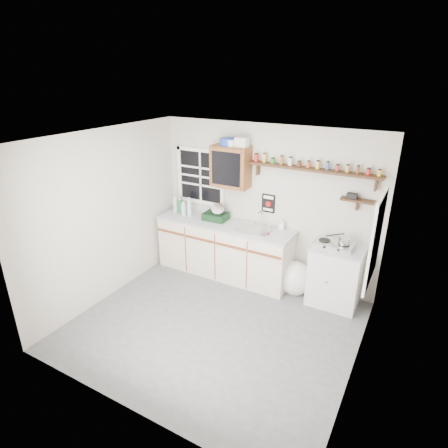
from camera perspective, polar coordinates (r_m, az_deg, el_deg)
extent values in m
cube|color=#4E4F51|center=(5.28, -1.40, -15.22)|extent=(3.60, 3.20, 0.02)
cube|color=white|center=(4.25, -1.72, 12.90)|extent=(3.60, 3.20, 0.02)
cube|color=#B8B3A5|center=(5.69, -17.40, 1.17)|extent=(0.02, 3.20, 2.50)
cube|color=#B8B3A5|center=(4.10, 20.98, -7.75)|extent=(0.02, 3.20, 2.50)
cube|color=#B8B3A5|center=(5.96, 6.40, 3.01)|extent=(3.60, 0.02, 2.50)
cube|color=#B8B3A5|center=(3.52, -15.37, -12.31)|extent=(3.60, 0.02, 2.50)
cube|color=beige|center=(6.25, 0.01, -3.96)|extent=(2.27, 0.60, 0.88)
cube|color=#919498|center=(6.06, 0.01, -0.05)|extent=(2.31, 0.62, 0.04)
cube|color=brown|center=(6.33, -8.11, -1.23)|extent=(0.53, 0.02, 0.03)
cube|color=brown|center=(6.03, -3.80, -2.29)|extent=(0.53, 0.02, 0.03)
cube|color=brown|center=(5.77, 0.96, -3.44)|extent=(0.53, 0.02, 0.03)
cube|color=brown|center=(5.55, 6.14, -4.66)|extent=(0.53, 0.02, 0.03)
cube|color=beige|center=(5.71, 16.57, -7.67)|extent=(0.70, 0.55, 0.88)
cube|color=#919498|center=(5.51, 17.08, -3.55)|extent=(0.73, 0.57, 0.03)
cube|color=#BABABE|center=(5.83, 4.61, -0.80)|extent=(0.52, 0.44, 0.03)
cylinder|color=#BABABE|center=(5.89, 5.74, 0.85)|extent=(0.02, 0.02, 0.28)
cylinder|color=#BABABE|center=(5.80, 5.55, 1.86)|extent=(0.02, 0.14, 0.02)
cube|color=#5B3516|center=(5.89, 1.03, 8.73)|extent=(0.60, 0.30, 0.65)
cube|color=black|center=(5.75, 0.26, 8.41)|extent=(0.48, 0.02, 0.52)
cylinder|color=#1938A5|center=(5.84, 0.53, 12.43)|extent=(0.24, 0.24, 0.11)
cube|color=silver|center=(5.72, 2.77, 12.36)|extent=(0.18, 0.15, 0.14)
cylinder|color=silver|center=(5.75, 1.15, 12.23)|extent=(0.12, 0.12, 0.10)
cube|color=black|center=(5.45, 13.35, 8.07)|extent=(1.91, 0.18, 0.04)
cube|color=black|center=(5.79, 5.21, 8.38)|extent=(0.03, 0.10, 0.18)
cube|color=black|center=(5.36, 22.18, 5.66)|extent=(0.03, 0.10, 0.18)
cylinder|color=red|center=(5.73, 4.92, 10.01)|extent=(0.06, 0.06, 0.11)
cylinder|color=black|center=(5.71, 4.94, 10.63)|extent=(0.05, 0.05, 0.02)
cylinder|color=gold|center=(5.67, 6.17, 9.94)|extent=(0.05, 0.05, 0.13)
cylinder|color=black|center=(5.66, 6.20, 10.66)|extent=(0.05, 0.05, 0.02)
cylinder|color=#267226|center=(5.63, 7.43, 9.49)|extent=(0.06, 0.06, 0.07)
cylinder|color=black|center=(5.62, 7.45, 9.93)|extent=(0.05, 0.05, 0.02)
cylinder|color=#99591E|center=(5.58, 8.74, 9.55)|extent=(0.05, 0.05, 0.12)
cylinder|color=black|center=(5.56, 8.78, 10.24)|extent=(0.04, 0.04, 0.02)
cylinder|color=silver|center=(5.53, 10.05, 9.33)|extent=(0.06, 0.06, 0.11)
cylinder|color=black|center=(5.52, 10.10, 9.99)|extent=(0.05, 0.05, 0.02)
cylinder|color=#4C2614|center=(5.50, 11.37, 8.92)|extent=(0.06, 0.06, 0.07)
cylinder|color=black|center=(5.49, 11.41, 9.37)|extent=(0.05, 0.05, 0.02)
cylinder|color=#B24C19|center=(5.46, 12.73, 8.82)|extent=(0.05, 0.05, 0.09)
cylinder|color=black|center=(5.44, 12.78, 9.36)|extent=(0.04, 0.04, 0.02)
cylinder|color=gold|center=(5.42, 14.11, 8.69)|extent=(0.06, 0.06, 0.11)
cylinder|color=black|center=(5.41, 14.17, 9.32)|extent=(0.05, 0.05, 0.02)
cylinder|color=#334C8C|center=(5.39, 15.49, 8.50)|extent=(0.05, 0.05, 0.11)
cylinder|color=black|center=(5.37, 15.56, 9.15)|extent=(0.04, 0.04, 0.02)
cylinder|color=maroon|center=(5.36, 16.88, 8.15)|extent=(0.05, 0.05, 0.08)
cylinder|color=black|center=(5.35, 16.94, 8.67)|extent=(0.05, 0.05, 0.02)
cylinder|color=#BF8C3F|center=(5.33, 18.30, 7.98)|extent=(0.05, 0.05, 0.10)
cylinder|color=black|center=(5.32, 18.37, 8.56)|extent=(0.05, 0.05, 0.02)
cylinder|color=brown|center=(5.31, 19.72, 7.76)|extent=(0.04, 0.04, 0.10)
cylinder|color=black|center=(5.30, 19.80, 8.37)|extent=(0.04, 0.04, 0.02)
cylinder|color=red|center=(5.29, 21.14, 7.40)|extent=(0.06, 0.06, 0.08)
cylinder|color=black|center=(5.28, 21.21, 7.89)|extent=(0.05, 0.05, 0.02)
cylinder|color=gold|center=(5.28, 22.58, 7.16)|extent=(0.05, 0.05, 0.08)
cylinder|color=black|center=(5.27, 22.65, 7.66)|extent=(0.04, 0.04, 0.02)
cube|color=black|center=(5.42, 19.68, 3.43)|extent=(0.45, 0.15, 0.03)
cube|color=black|center=(5.48, 19.66, 2.75)|extent=(0.03, 0.08, 0.14)
cube|color=black|center=(5.42, 18.93, 4.07)|extent=(0.14, 0.10, 0.07)
cube|color=black|center=(5.91, 6.77, 3.14)|extent=(0.22, 0.01, 0.30)
cube|color=white|center=(5.87, 6.78, 4.04)|extent=(0.16, 0.00, 0.05)
cylinder|color=#A50C0C|center=(5.91, 6.74, 3.03)|extent=(0.09, 0.01, 0.09)
cube|color=white|center=(5.94, 6.70, 2.21)|extent=(0.16, 0.00, 0.04)
cube|color=black|center=(6.39, -3.58, 7.23)|extent=(0.85, 0.02, 0.90)
cube|color=white|center=(6.39, -3.58, 7.23)|extent=(0.93, 0.03, 0.98)
cube|color=black|center=(4.51, 22.18, -2.31)|extent=(0.02, 0.70, 1.00)
cube|color=white|center=(4.51, 22.18, -2.31)|extent=(0.03, 0.78, 1.08)
cylinder|color=#AAC0C8|center=(6.53, -7.45, 2.90)|extent=(0.07, 0.07, 0.27)
cylinder|color=silver|center=(6.49, -7.51, 4.16)|extent=(0.04, 0.04, 0.03)
cylinder|color=#26723A|center=(6.51, -6.69, 2.74)|extent=(0.08, 0.08, 0.24)
cylinder|color=silver|center=(6.47, -6.74, 3.88)|extent=(0.05, 0.05, 0.03)
cylinder|color=#AAC0C8|center=(6.37, -6.20, 2.20)|extent=(0.08, 0.08, 0.22)
cylinder|color=silver|center=(6.33, -6.24, 3.26)|extent=(0.04, 0.04, 0.03)
cylinder|color=#AAC0C8|center=(6.35, -5.30, 2.49)|extent=(0.07, 0.07, 0.29)
cylinder|color=silver|center=(6.29, -5.35, 3.86)|extent=(0.04, 0.04, 0.03)
cube|color=black|center=(6.18, -1.28, 1.18)|extent=(0.40, 0.30, 0.12)
cylinder|color=#BABABE|center=(6.12, -0.90, 2.11)|extent=(0.29, 0.31, 0.23)
imported|color=white|center=(5.86, 8.80, -0.03)|extent=(0.09, 0.09, 0.17)
cube|color=maroon|center=(5.71, 6.27, -1.30)|extent=(0.16, 0.15, 0.02)
cube|color=#BABABE|center=(5.48, 16.39, -3.03)|extent=(0.55, 0.31, 0.07)
cylinder|color=black|center=(5.49, 15.08, -2.40)|extent=(0.16, 0.16, 0.01)
cylinder|color=black|center=(5.44, 17.79, -2.94)|extent=(0.16, 0.16, 0.01)
cylinder|color=#BABABE|center=(5.42, 17.84, -2.54)|extent=(0.15, 0.15, 0.09)
cylinder|color=black|center=(5.50, 16.54, -1.59)|extent=(0.28, 0.13, 0.15)
ellipsoid|color=white|center=(5.96, 10.76, -8.15)|extent=(0.47, 0.43, 0.49)
cone|color=white|center=(5.84, 11.10, -6.30)|extent=(0.13, 0.13, 0.13)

